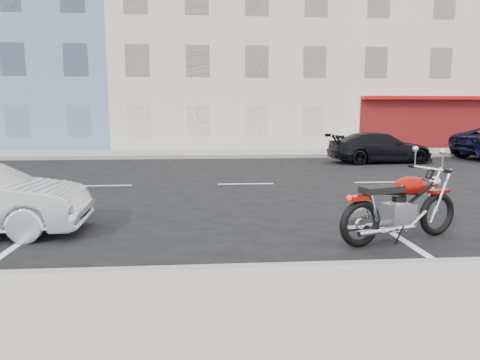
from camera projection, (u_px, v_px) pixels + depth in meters
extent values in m
plane|color=black|center=(314.00, 183.00, 12.34)|extent=(120.00, 120.00, 0.00)
cube|color=gray|center=(167.00, 154.00, 20.52)|extent=(80.00, 3.40, 0.15)
cube|color=gray|center=(47.00, 277.00, 5.05)|extent=(80.00, 0.12, 0.16)
cube|color=gray|center=(164.00, 157.00, 18.85)|extent=(80.00, 0.12, 0.16)
cube|color=slate|center=(28.00, 39.00, 26.33)|extent=(12.00, 12.00, 13.00)
cube|color=beige|center=(223.00, 54.00, 27.36)|extent=(12.00, 12.00, 11.50)
cube|color=beige|center=(419.00, 48.00, 28.28)|extent=(14.00, 12.00, 12.50)
torus|color=black|center=(471.00, 211.00, 7.32)|extent=(0.72, 0.35, 0.72)
torus|color=black|center=(401.00, 219.00, 6.71)|extent=(0.72, 0.35, 0.72)
cube|color=#790B04|center=(473.00, 189.00, 7.27)|extent=(0.39, 0.25, 0.05)
cube|color=#790B04|center=(401.00, 195.00, 6.63)|extent=(0.36, 0.27, 0.06)
cube|color=gray|center=(436.00, 211.00, 6.99)|extent=(0.53, 0.45, 0.37)
ellipsoid|color=#790B04|center=(448.00, 183.00, 7.00)|extent=(0.69, 0.54, 0.29)
cube|color=black|center=(422.00, 187.00, 6.78)|extent=(0.72, 0.48, 0.10)
cylinder|color=silver|center=(465.00, 167.00, 7.11)|extent=(0.28, 0.73, 0.04)
sphere|color=silver|center=(470.00, 180.00, 7.20)|extent=(0.18, 0.18, 0.18)
cylinder|color=silver|center=(427.00, 226.00, 6.74)|extent=(1.00, 0.42, 0.09)
cylinder|color=silver|center=(412.00, 221.00, 7.01)|extent=(1.00, 0.42, 0.09)
cylinder|color=silver|center=(471.00, 192.00, 7.25)|extent=(0.41, 0.18, 0.86)
cylinder|color=black|center=(447.00, 199.00, 7.05)|extent=(0.84, 0.33, 0.53)
imported|color=black|center=(380.00, 148.00, 17.40)|extent=(4.33, 2.03, 1.22)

